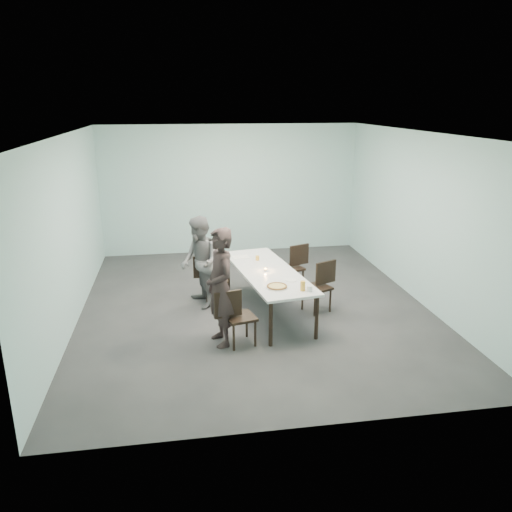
{
  "coord_description": "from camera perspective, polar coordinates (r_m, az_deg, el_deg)",
  "views": [
    {
      "loc": [
        -1.28,
        -8.11,
        3.5
      ],
      "look_at": [
        0.0,
        -0.2,
        1.0
      ],
      "focal_mm": 35.0,
      "sensor_mm": 36.0,
      "label": 1
    }
  ],
  "objects": [
    {
      "name": "chair_near_right",
      "position": [
        8.68,
        7.38,
        -3.04
      ],
      "size": [
        0.65,
        0.55,
        0.87
      ],
      "rotation": [
        0.0,
        0.0,
        3.55
      ],
      "color": "black",
      "rests_on": "ground"
    },
    {
      "name": "chair_far_right",
      "position": [
        9.61,
        4.4,
        -0.92
      ],
      "size": [
        0.65,
        0.54,
        0.87
      ],
      "rotation": [
        0.0,
        0.0,
        3.51
      ],
      "color": "black",
      "rests_on": "ground"
    },
    {
      "name": "diner_near",
      "position": [
        7.32,
        -4.09,
        -3.6
      ],
      "size": [
        0.57,
        0.73,
        1.78
      ],
      "primitive_type": "imported",
      "rotation": [
        0.0,
        0.0,
        -1.33
      ],
      "color": "black",
      "rests_on": "ground"
    },
    {
      "name": "beer_glass",
      "position": [
        7.58,
        5.37,
        -3.43
      ],
      "size": [
        0.08,
        0.08,
        0.15
      ],
      "primitive_type": "cylinder",
      "color": "gold",
      "rests_on": "table"
    },
    {
      "name": "chair_far_left",
      "position": [
        8.99,
        -5.12,
        -2.24
      ],
      "size": [
        0.62,
        0.43,
        0.87
      ],
      "rotation": [
        0.0,
        0.0,
        -0.03
      ],
      "color": "black",
      "rests_on": "ground"
    },
    {
      "name": "pizza",
      "position": [
        7.69,
        2.41,
        -3.5
      ],
      "size": [
        0.34,
        0.34,
        0.04
      ],
      "color": "white",
      "rests_on": "table"
    },
    {
      "name": "chair_near_left",
      "position": [
        7.4,
        -2.4,
        -6.59
      ],
      "size": [
        0.65,
        0.51,
        0.87
      ],
      "rotation": [
        0.0,
        0.0,
        0.24
      ],
      "color": "black",
      "rests_on": "ground"
    },
    {
      "name": "amber_tumbler",
      "position": [
        8.99,
        0.15,
        -0.23
      ],
      "size": [
        0.07,
        0.07,
        0.08
      ],
      "primitive_type": "cylinder",
      "color": "gold",
      "rests_on": "table"
    },
    {
      "name": "ground",
      "position": [
        8.93,
        -0.21,
        -5.75
      ],
      "size": [
        7.0,
        7.0,
        0.0
      ],
      "primitive_type": "plane",
      "color": "#333335",
      "rests_on": "ground"
    },
    {
      "name": "side_plate",
      "position": [
        8.01,
        4.02,
        -2.77
      ],
      "size": [
        0.18,
        0.18,
        0.01
      ],
      "primitive_type": "cylinder",
      "color": "white",
      "rests_on": "table"
    },
    {
      "name": "water_tumbler",
      "position": [
        7.57,
        6.16,
        -3.73
      ],
      "size": [
        0.08,
        0.08,
        0.09
      ],
      "primitive_type": "cylinder",
      "color": "silver",
      "rests_on": "table"
    },
    {
      "name": "menu",
      "position": [
        9.18,
        -1.75,
        -0.1
      ],
      "size": [
        0.33,
        0.26,
        0.01
      ],
      "primitive_type": "cube",
      "rotation": [
        0.0,
        0.0,
        0.15
      ],
      "color": "silver",
      "rests_on": "table"
    },
    {
      "name": "room_shell",
      "position": [
        8.35,
        -0.22,
        7.15
      ],
      "size": [
        6.02,
        7.02,
        3.01
      ],
      "color": "#ACD7D8",
      "rests_on": "ground"
    },
    {
      "name": "table",
      "position": [
        8.47,
        1.32,
        -2.03
      ],
      "size": [
        1.28,
        2.71,
        0.75
      ],
      "rotation": [
        0.0,
        0.0,
        0.15
      ],
      "color": "white",
      "rests_on": "ground"
    },
    {
      "name": "tealight",
      "position": [
        8.41,
        1.11,
        -1.62
      ],
      "size": [
        0.06,
        0.06,
        0.05
      ],
      "color": "silver",
      "rests_on": "table"
    },
    {
      "name": "diner_far",
      "position": [
        8.74,
        -6.45,
        -0.73
      ],
      "size": [
        0.79,
        0.91,
        1.62
      ],
      "primitive_type": "imported",
      "rotation": [
        0.0,
        0.0,
        -1.32
      ],
      "color": "slate",
      "rests_on": "ground"
    }
  ]
}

